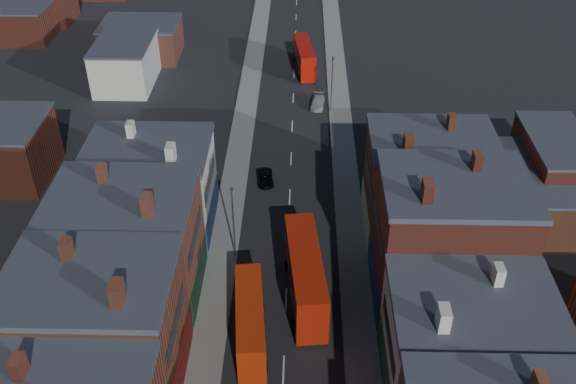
{
  "coord_description": "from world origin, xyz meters",
  "views": [
    {
      "loc": [
        1.15,
        -18.04,
        42.32
      ],
      "look_at": [
        0.0,
        31.76,
        6.62
      ],
      "focal_mm": 40.0,
      "sensor_mm": 36.0,
      "label": 1
    }
  ],
  "objects_px": {
    "bus_1": "(305,275)",
    "car_2": "(265,178)",
    "bus_0": "(250,322)",
    "bus_2": "(304,57)",
    "car_3": "(318,102)"
  },
  "relations": [
    {
      "from": "car_2",
      "to": "bus_1",
      "type": "bearing_deg",
      "value": -83.04
    },
    {
      "from": "bus_0",
      "to": "bus_2",
      "type": "relative_size",
      "value": 1.01
    },
    {
      "from": "car_2",
      "to": "bus_2",
      "type": "bearing_deg",
      "value": 74.78
    },
    {
      "from": "bus_2",
      "to": "bus_1",
      "type": "bearing_deg",
      "value": -97.32
    },
    {
      "from": "bus_0",
      "to": "car_2",
      "type": "height_order",
      "value": "bus_0"
    },
    {
      "from": "bus_0",
      "to": "bus_1",
      "type": "distance_m",
      "value": 7.01
    },
    {
      "from": "bus_1",
      "to": "car_2",
      "type": "relative_size",
      "value": 3.17
    },
    {
      "from": "bus_0",
      "to": "bus_1",
      "type": "relative_size",
      "value": 0.83
    },
    {
      "from": "bus_1",
      "to": "bus_2",
      "type": "relative_size",
      "value": 1.21
    },
    {
      "from": "bus_1",
      "to": "car_2",
      "type": "distance_m",
      "value": 19.39
    },
    {
      "from": "bus_0",
      "to": "car_3",
      "type": "height_order",
      "value": "bus_0"
    },
    {
      "from": "bus_0",
      "to": "car_2",
      "type": "relative_size",
      "value": 2.64
    },
    {
      "from": "bus_1",
      "to": "car_2",
      "type": "height_order",
      "value": "bus_1"
    },
    {
      "from": "car_3",
      "to": "bus_2",
      "type": "bearing_deg",
      "value": 105.54
    },
    {
      "from": "bus_2",
      "to": "car_3",
      "type": "bearing_deg",
      "value": -88.02
    }
  ]
}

